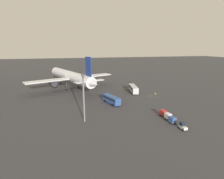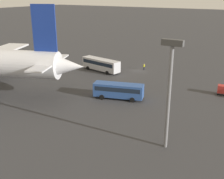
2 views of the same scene
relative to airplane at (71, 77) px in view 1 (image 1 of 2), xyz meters
The scene contains 10 objects.
ground_plane 44.29m from the airplane, 123.46° to the right, with size 600.00×600.00×0.00m, color #38383A.
airplane is the anchor object (origin of this frame).
shuttle_bus_near 34.77m from the airplane, 116.91° to the right, with size 12.12×4.68×3.37m.
shuttle_bus_far 34.42m from the airplane, 153.40° to the right, with size 10.39×5.59×3.16m.
baggage_tug 65.24m from the airplane, 153.43° to the right, with size 2.46×1.72×2.10m.
worker_person 46.04m from the airplane, 123.35° to the right, with size 0.38×0.38×1.74m.
cargo_cart_blue 61.17m from the airplane, 152.14° to the right, with size 2.26×2.00×2.06m.
cargo_cart_white 58.71m from the airplane, 150.46° to the right, with size 2.26×2.00×2.06m.
cargo_cart_red 56.15m from the airplane, 148.90° to the right, with size 2.26×2.00×2.06m.
light_pole 45.85m from the airplane, behind, with size 2.80×0.70×15.10m.
Camera 1 is at (-73.03, 38.36, 22.93)m, focal length 28.00 mm.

